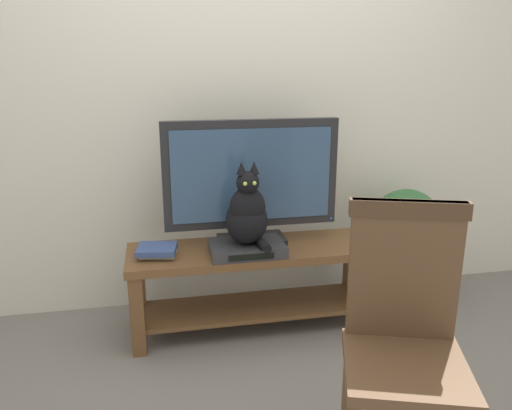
{
  "coord_description": "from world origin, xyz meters",
  "views": [
    {
      "loc": [
        -0.5,
        -1.92,
        1.45
      ],
      "look_at": [
        -0.0,
        0.53,
        0.73
      ],
      "focal_mm": 34.98,
      "sensor_mm": 36.0,
      "label": 1
    }
  ],
  "objects_px": {
    "tv_stand": "(254,272)",
    "tv": "(251,179)",
    "media_box": "(247,248)",
    "potted_plant": "(405,233)",
    "book_stack": "(158,250)",
    "cat": "(247,214)",
    "wooden_chair": "(404,328)"
  },
  "relations": [
    {
      "from": "tv_stand",
      "to": "tv",
      "type": "relative_size",
      "value": 1.44
    },
    {
      "from": "tv_stand",
      "to": "media_box",
      "type": "height_order",
      "value": "media_box"
    },
    {
      "from": "tv",
      "to": "potted_plant",
      "type": "distance_m",
      "value": 1.02
    },
    {
      "from": "tv_stand",
      "to": "book_stack",
      "type": "bearing_deg",
      "value": -177.5
    },
    {
      "from": "media_box",
      "to": "potted_plant",
      "type": "xyz_separation_m",
      "value": [
        1.0,
        0.18,
        -0.05
      ]
    },
    {
      "from": "potted_plant",
      "to": "cat",
      "type": "bearing_deg",
      "value": -169.15
    },
    {
      "from": "tv",
      "to": "potted_plant",
      "type": "relative_size",
      "value": 1.31
    },
    {
      "from": "tv",
      "to": "potted_plant",
      "type": "bearing_deg",
      "value": 1.03
    },
    {
      "from": "wooden_chair",
      "to": "tv",
      "type": "bearing_deg",
      "value": 104.46
    },
    {
      "from": "book_stack",
      "to": "media_box",
      "type": "bearing_deg",
      "value": -7.11
    },
    {
      "from": "tv",
      "to": "media_box",
      "type": "distance_m",
      "value": 0.38
    },
    {
      "from": "tv",
      "to": "cat",
      "type": "height_order",
      "value": "tv"
    },
    {
      "from": "book_stack",
      "to": "potted_plant",
      "type": "xyz_separation_m",
      "value": [
        1.46,
        0.12,
        -0.05
      ]
    },
    {
      "from": "media_box",
      "to": "book_stack",
      "type": "bearing_deg",
      "value": 172.89
    },
    {
      "from": "media_box",
      "to": "potted_plant",
      "type": "height_order",
      "value": "potted_plant"
    },
    {
      "from": "potted_plant",
      "to": "media_box",
      "type": "bearing_deg",
      "value": -169.87
    },
    {
      "from": "tv_stand",
      "to": "book_stack",
      "type": "relative_size",
      "value": 6.18
    },
    {
      "from": "tv_stand",
      "to": "media_box",
      "type": "xyz_separation_m",
      "value": [
        -0.06,
        -0.08,
        0.18
      ]
    },
    {
      "from": "tv",
      "to": "potted_plant",
      "type": "height_order",
      "value": "tv"
    },
    {
      "from": "tv_stand",
      "to": "wooden_chair",
      "type": "distance_m",
      "value": 1.17
    },
    {
      "from": "tv",
      "to": "cat",
      "type": "relative_size",
      "value": 2.16
    },
    {
      "from": "media_box",
      "to": "cat",
      "type": "height_order",
      "value": "cat"
    },
    {
      "from": "tv",
      "to": "wooden_chair",
      "type": "relative_size",
      "value": 0.95
    },
    {
      "from": "media_box",
      "to": "book_stack",
      "type": "xyz_separation_m",
      "value": [
        -0.46,
        0.06,
        -0.0
      ]
    },
    {
      "from": "tv_stand",
      "to": "cat",
      "type": "xyz_separation_m",
      "value": [
        -0.05,
        -0.09,
        0.37
      ]
    },
    {
      "from": "cat",
      "to": "tv_stand",
      "type": "bearing_deg",
      "value": 59.55
    },
    {
      "from": "cat",
      "to": "book_stack",
      "type": "height_order",
      "value": "cat"
    },
    {
      "from": "media_box",
      "to": "cat",
      "type": "xyz_separation_m",
      "value": [
        0.0,
        -0.01,
        0.19
      ]
    },
    {
      "from": "cat",
      "to": "potted_plant",
      "type": "xyz_separation_m",
      "value": [
        1.0,
        0.19,
        -0.24
      ]
    },
    {
      "from": "tv",
      "to": "potted_plant",
      "type": "xyz_separation_m",
      "value": [
        0.95,
        0.02,
        -0.38
      ]
    },
    {
      "from": "book_stack",
      "to": "potted_plant",
      "type": "relative_size",
      "value": 0.3
    },
    {
      "from": "wooden_chair",
      "to": "potted_plant",
      "type": "relative_size",
      "value": 1.37
    }
  ]
}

